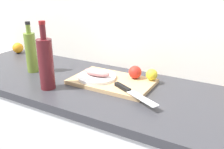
% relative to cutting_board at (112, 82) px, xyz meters
% --- Properties ---
extents(back_wall, '(3.20, 0.05, 2.50)m').
position_rel_cutting_board_xyz_m(back_wall, '(-0.01, 0.28, 0.34)').
color(back_wall, white).
rests_on(back_wall, ground_plane).
extents(cutting_board, '(0.43, 0.27, 0.02)m').
position_rel_cutting_board_xyz_m(cutting_board, '(0.00, 0.00, 0.00)').
color(cutting_board, tan).
rests_on(cutting_board, kitchen_counter).
extents(white_plate, '(0.21, 0.21, 0.01)m').
position_rel_cutting_board_xyz_m(white_plate, '(-0.08, -0.02, 0.02)').
color(white_plate, white).
rests_on(white_plate, cutting_board).
extents(fish_fillet, '(0.15, 0.07, 0.04)m').
position_rel_cutting_board_xyz_m(fish_fillet, '(-0.08, -0.02, 0.04)').
color(fish_fillet, tan).
rests_on(fish_fillet, white_plate).
extents(chef_knife, '(0.27, 0.16, 0.02)m').
position_rel_cutting_board_xyz_m(chef_knife, '(0.15, -0.10, 0.02)').
color(chef_knife, silver).
rests_on(chef_knife, cutting_board).
extents(lemon_0, '(0.06, 0.06, 0.06)m').
position_rel_cutting_board_xyz_m(lemon_0, '(0.18, 0.10, 0.04)').
color(lemon_0, yellow).
rests_on(lemon_0, cutting_board).
extents(tomato_0, '(0.07, 0.07, 0.07)m').
position_rel_cutting_board_xyz_m(tomato_0, '(0.10, 0.08, 0.04)').
color(tomato_0, red).
rests_on(tomato_0, cutting_board).
extents(olive_oil_bottle, '(0.06, 0.06, 0.30)m').
position_rel_cutting_board_xyz_m(olive_oil_bottle, '(-0.50, -0.07, 0.11)').
color(olive_oil_bottle, olive).
rests_on(olive_oil_bottle, kitchen_counter).
extents(wine_bottle, '(0.07, 0.07, 0.34)m').
position_rel_cutting_board_xyz_m(wine_bottle, '(-0.25, -0.21, 0.12)').
color(wine_bottle, '#59191E').
rests_on(wine_bottle, kitchen_counter).
extents(orange_1, '(0.08, 0.08, 0.08)m').
position_rel_cutting_board_xyz_m(orange_1, '(-0.90, 0.17, 0.03)').
color(orange_1, orange).
rests_on(orange_1, kitchen_counter).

